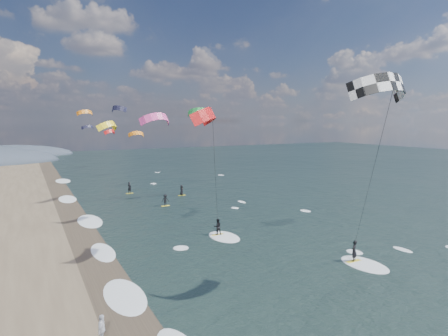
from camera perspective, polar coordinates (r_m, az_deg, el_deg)
name	(u,v)px	position (r m, az deg, el deg)	size (l,w,h in m)	color
ground	(325,295)	(26.31, 15.16, -18.19)	(260.00, 260.00, 0.00)	black
wet_sand_strip	(104,275)	(29.69, -17.81, -15.26)	(3.00, 240.00, 0.00)	#382D23
kitesurfer_near_a	(387,127)	(24.90, 23.54, 5.71)	(7.73, 8.38, 14.43)	yellow
kitesurfer_near_b	(216,158)	(31.05, -1.25, 1.50)	(6.78, 9.17, 12.90)	yellow
far_kitesurfers	(161,194)	(54.50, -9.64, -3.86)	(7.66, 11.60, 1.81)	yellow
bg_kite_field	(119,121)	(71.58, -15.65, 6.87)	(14.44, 74.07, 5.85)	#D83F8C
shoreline_surf	(108,252)	(34.26, -17.26, -12.16)	(2.40, 79.40, 0.11)	white
beach_walker	(102,330)	(21.31, -18.12, -22.37)	(0.91, 0.38, 1.56)	silver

